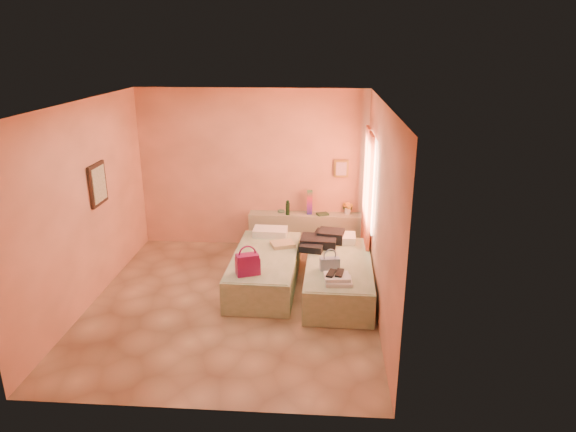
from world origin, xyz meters
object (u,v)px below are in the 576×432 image
Objects in this scene: headboard_ledge at (307,231)px; magenta_handbag at (248,264)px; blue_handbag at (330,264)px; towel_stack at (338,279)px; flower_vase at (348,207)px; water_bottle at (288,208)px; bed_left at (265,270)px; green_book at (322,214)px; bed_right at (338,277)px.

magenta_handbag is at bearing -108.50° from headboard_ledge.
blue_handbag reaches higher than towel_stack.
flower_vase reaches higher than headboard_ledge.
water_bottle is 2.04m from blue_handbag.
towel_stack is at bearing -70.06° from water_bottle.
headboard_ledge is at bearing 70.17° from bed_left.
bed_left is at bearing 143.86° from blue_handbag.
towel_stack is (0.23, -2.34, -0.12)m from green_book.
blue_handbag is 0.42m from towel_stack.
magenta_handbag is at bearing -139.13° from green_book.
bed_left is at bearing 171.32° from bed_right.
water_bottle is at bearing 100.70° from blue_handbag.
flower_vase reaches higher than bed_left.
water_bottle is 0.71× the size of towel_stack.
blue_handbag is at bearing -78.95° from headboard_ledge.
green_book is 0.46m from flower_vase.
flower_vase is (1.05, 0.13, -0.00)m from water_bottle.
magenta_handbag reaches higher than blue_handbag.
bed_left is 8.03× the size of water_bottle.
bed_right is 8.04× the size of flower_vase.
headboard_ledge is 1.61m from bed_left.
magenta_handbag is 0.91× the size of towel_stack.
green_book is at bearing 95.58° from towel_stack.
headboard_ledge is 5.86× the size of towel_stack.
magenta_handbag is at bearing -156.95° from bed_right.
flower_vase reaches higher than blue_handbag.
blue_handbag is at bearing -69.13° from water_bottle.
flower_vase is (0.71, 0.06, 0.45)m from headboard_ledge.
bed_left is at bearing 55.88° from magenta_handbag.
bed_left is at bearing -144.38° from green_book.
blue_handbag is at bearing -10.31° from magenta_handbag.
headboard_ledge is 6.40× the size of magenta_handbag.
water_bottle is at bearing 119.34° from bed_right.
water_bottle is 1.00× the size of flower_vase.
magenta_handbag is at bearing -178.78° from blue_handbag.
green_book is at bearing 43.35° from magenta_handbag.
towel_stack reaches higher than bed_left.
flower_vase is at bearing 85.09° from towel_stack.
flower_vase is 0.91× the size of blue_handbag.
magenta_handbag is at bearing -100.57° from water_bottle.
magenta_handbag reaches higher than bed_left.
water_bottle is 2.47m from towel_stack.
magenta_handbag is (-1.26, -0.50, 0.40)m from bed_right.
bed_right is at bearing -72.84° from headboard_ledge.
flower_vase is at bearing 70.83° from blue_handbag.
flower_vase is (0.44, 0.10, 0.11)m from green_book.
flower_vase is at bearing 7.30° from water_bottle.
water_bottle reaches higher than headboard_ledge.
magenta_handbag is at bearing -122.56° from flower_vase.
water_bottle reaches higher than blue_handbag.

